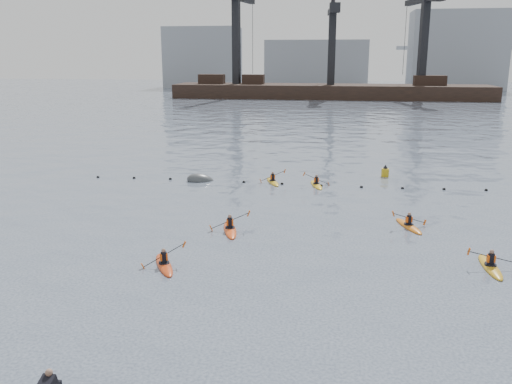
{
  "coord_description": "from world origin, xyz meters",
  "views": [
    {
      "loc": [
        2.11,
        -17.88,
        9.61
      ],
      "look_at": [
        -1.95,
        8.77,
        2.8
      ],
      "focal_mm": 38.0,
      "sensor_mm": 36.0,
      "label": 1
    }
  ],
  "objects_px": {
    "kayaker_4": "(409,225)",
    "kayaker_5": "(273,181)",
    "kayaker_1": "(490,266)",
    "kayaker_3": "(316,184)",
    "kayaker_0": "(164,264)",
    "mooring_buoy": "(201,181)",
    "nav_buoy": "(385,172)",
    "kayaker_2": "(230,229)"
  },
  "relations": [
    {
      "from": "kayaker_4",
      "to": "kayaker_5",
      "type": "distance_m",
      "value": 13.56
    },
    {
      "from": "kayaker_1",
      "to": "kayaker_3",
      "type": "distance_m",
      "value": 17.64
    },
    {
      "from": "kayaker_0",
      "to": "mooring_buoy",
      "type": "distance_m",
      "value": 17.85
    },
    {
      "from": "kayaker_4",
      "to": "kayaker_5",
      "type": "relative_size",
      "value": 1.03
    },
    {
      "from": "kayaker_1",
      "to": "mooring_buoy",
      "type": "distance_m",
      "value": 23.7
    },
    {
      "from": "kayaker_4",
      "to": "nav_buoy",
      "type": "xyz_separation_m",
      "value": [
        -0.3,
        13.54,
        0.25
      ]
    },
    {
      "from": "kayaker_4",
      "to": "nav_buoy",
      "type": "relative_size",
      "value": 2.78
    },
    {
      "from": "kayaker_1",
      "to": "mooring_buoy",
      "type": "height_order",
      "value": "kayaker_1"
    },
    {
      "from": "kayaker_0",
      "to": "kayaker_2",
      "type": "relative_size",
      "value": 0.89
    },
    {
      "from": "kayaker_3",
      "to": "kayaker_4",
      "type": "bearing_deg",
      "value": -73.73
    },
    {
      "from": "kayaker_2",
      "to": "mooring_buoy",
      "type": "xyz_separation_m",
      "value": [
        -4.76,
        11.95,
        -0.1
      ]
    },
    {
      "from": "kayaker_0",
      "to": "nav_buoy",
      "type": "bearing_deg",
      "value": 33.73
    },
    {
      "from": "kayaker_1",
      "to": "kayaker_2",
      "type": "xyz_separation_m",
      "value": [
        -13.09,
        3.65,
        0.0
      ]
    },
    {
      "from": "kayaker_1",
      "to": "kayaker_5",
      "type": "height_order",
      "value": "kayaker_5"
    },
    {
      "from": "kayaker_5",
      "to": "kayaker_2",
      "type": "bearing_deg",
      "value": -115.23
    },
    {
      "from": "kayaker_4",
      "to": "kayaker_3",
      "type": "bearing_deg",
      "value": -77.89
    },
    {
      "from": "kayaker_2",
      "to": "kayaker_3",
      "type": "bearing_deg",
      "value": 53.72
    },
    {
      "from": "kayaker_1",
      "to": "kayaker_5",
      "type": "distance_m",
      "value": 19.99
    },
    {
      "from": "kayaker_4",
      "to": "mooring_buoy",
      "type": "relative_size",
      "value": 1.43
    },
    {
      "from": "kayaker_2",
      "to": "kayaker_4",
      "type": "bearing_deg",
      "value": -3.57
    },
    {
      "from": "kayaker_5",
      "to": "mooring_buoy",
      "type": "bearing_deg",
      "value": 161.91
    },
    {
      "from": "kayaker_0",
      "to": "kayaker_2",
      "type": "distance_m",
      "value": 6.03
    },
    {
      "from": "kayaker_3",
      "to": "kayaker_5",
      "type": "relative_size",
      "value": 1.01
    },
    {
      "from": "kayaker_5",
      "to": "mooring_buoy",
      "type": "height_order",
      "value": "kayaker_5"
    },
    {
      "from": "kayaker_3",
      "to": "mooring_buoy",
      "type": "distance_m",
      "value": 9.12
    },
    {
      "from": "kayaker_1",
      "to": "nav_buoy",
      "type": "bearing_deg",
      "value": 98.01
    },
    {
      "from": "kayaker_5",
      "to": "mooring_buoy",
      "type": "xyz_separation_m",
      "value": [
        -5.7,
        -0.27,
        -0.09
      ]
    },
    {
      "from": "kayaker_3",
      "to": "kayaker_4",
      "type": "xyz_separation_m",
      "value": [
        5.72,
        -9.49,
        0.0
      ]
    },
    {
      "from": "kayaker_1",
      "to": "nav_buoy",
      "type": "relative_size",
      "value": 2.87
    },
    {
      "from": "kayaker_0",
      "to": "kayaker_3",
      "type": "height_order",
      "value": "kayaker_0"
    },
    {
      "from": "kayaker_1",
      "to": "kayaker_3",
      "type": "xyz_separation_m",
      "value": [
        -8.73,
        15.33,
        -0.01
      ]
    },
    {
      "from": "kayaker_4",
      "to": "nav_buoy",
      "type": "height_order",
      "value": "kayaker_4"
    },
    {
      "from": "kayaker_0",
      "to": "kayaker_2",
      "type": "bearing_deg",
      "value": 43.0
    },
    {
      "from": "kayaker_1",
      "to": "kayaker_4",
      "type": "height_order",
      "value": "kayaker_4"
    },
    {
      "from": "kayaker_5",
      "to": "nav_buoy",
      "type": "xyz_separation_m",
      "value": [
        8.83,
        3.51,
        0.25
      ]
    },
    {
      "from": "kayaker_0",
      "to": "kayaker_5",
      "type": "bearing_deg",
      "value": 53.17
    },
    {
      "from": "kayaker_0",
      "to": "kayaker_5",
      "type": "xyz_separation_m",
      "value": [
        2.96,
        17.91,
        -0.0
      ]
    },
    {
      "from": "kayaker_1",
      "to": "kayaker_0",
      "type": "bearing_deg",
      "value": -174.02
    },
    {
      "from": "kayaker_2",
      "to": "nav_buoy",
      "type": "bearing_deg",
      "value": 42.31
    },
    {
      "from": "kayaker_0",
      "to": "kayaker_3",
      "type": "bearing_deg",
      "value": 42.41
    },
    {
      "from": "kayaker_4",
      "to": "kayaker_5",
      "type": "bearing_deg",
      "value": -66.66
    },
    {
      "from": "kayaker_3",
      "to": "nav_buoy",
      "type": "relative_size",
      "value": 2.71
    }
  ]
}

